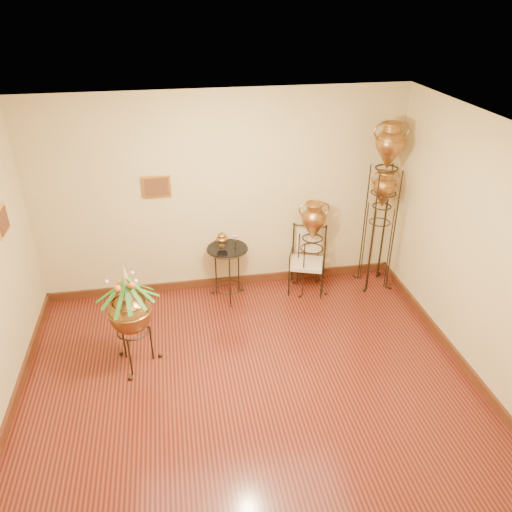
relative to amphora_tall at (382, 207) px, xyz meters
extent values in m
plane|color=maroon|center=(-2.15, -2.15, -1.23)|extent=(5.00, 5.00, 0.00)
cube|color=#492210|center=(-2.15, 0.33, -1.17)|extent=(5.00, 0.04, 0.12)
cube|color=#492210|center=(-4.63, -2.15, -1.17)|extent=(0.04, 5.00, 0.12)
cube|color=#492210|center=(0.33, -2.15, -1.17)|extent=(0.04, 5.00, 0.12)
cube|color=#F1B047|center=(-3.00, 0.31, 0.37)|extent=(0.36, 0.03, 0.29)
cube|color=#F1B047|center=(-4.61, -0.70, 0.47)|extent=(0.03, 0.36, 0.29)
cube|color=beige|center=(-1.01, 0.00, -0.80)|extent=(0.57, 0.55, 0.05)
cube|color=beige|center=(-1.01, 0.00, -0.53)|extent=(0.34, 0.15, 0.37)
cylinder|color=black|center=(-2.14, 0.00, -0.44)|extent=(0.54, 0.54, 0.02)
camera|label=1|loc=(-2.80, -5.89, 2.70)|focal=35.00mm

